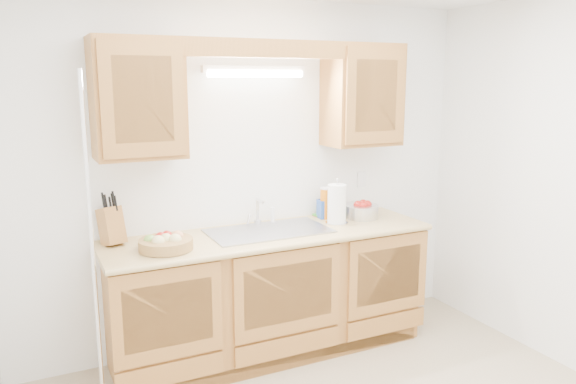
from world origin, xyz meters
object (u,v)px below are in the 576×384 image
fruit_basket (166,243)px  paper_towel (337,204)px  apple_bowl (361,210)px  knife_block (111,225)px

fruit_basket → paper_towel: (1.29, 0.10, 0.10)m
paper_towel → apple_bowl: 0.28m
fruit_basket → knife_block: 0.40m
paper_towel → apple_bowl: paper_towel is taller
apple_bowl → paper_towel: bearing=-165.4°
fruit_basket → paper_towel: paper_towel is taller
paper_towel → knife_block: bearing=173.5°
knife_block → apple_bowl: 1.84m
paper_towel → apple_bowl: bearing=14.6°
paper_towel → apple_bowl: size_ratio=0.99×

